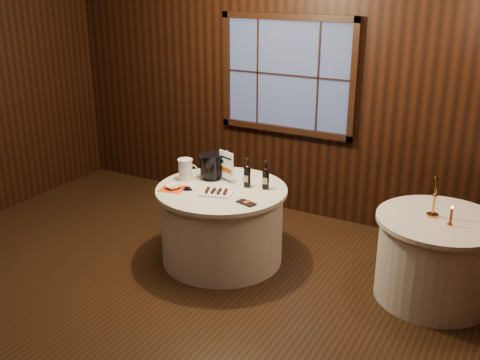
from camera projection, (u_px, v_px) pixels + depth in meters
The scene contains 16 objects.
ground at pixel (164, 306), 4.90m from camera, with size 6.00×6.00×0.00m, color black.
back_wall at pixel (288, 84), 6.39m from camera, with size 6.00×0.10×3.00m.
main_table at pixel (222, 224), 5.58m from camera, with size 1.28×1.28×0.77m.
side_table at pixel (435, 258), 4.91m from camera, with size 1.08×1.08×0.77m.
sign_stand at pixel (227, 171), 5.58m from camera, with size 0.19×0.15×0.33m.
port_bottle_left at pixel (247, 175), 5.44m from camera, with size 0.07×0.07×0.29m.
port_bottle_right at pixel (266, 177), 5.39m from camera, with size 0.07×0.07×0.28m.
ice_bucket at pixel (212, 166), 5.66m from camera, with size 0.25×0.25×0.26m.
chocolate_plate at pixel (216, 192), 5.30m from camera, with size 0.35×0.28×0.04m.
chocolate_box at pixel (246, 203), 5.08m from camera, with size 0.18×0.09×0.02m, color black.
grape_bunch at pixel (187, 189), 5.38m from camera, with size 0.15×0.07×0.03m.
glass_pitcher at pixel (186, 169), 5.63m from camera, with size 0.20×0.15×0.22m.
orange_napkin at pixel (173, 189), 5.43m from camera, with size 0.24×0.24×0.00m, color #F44614.
cracker_bowl at pixel (173, 187), 5.42m from camera, with size 0.15×0.15×0.04m, color white.
brass_candlestick at pixel (434, 202), 4.78m from camera, with size 0.10×0.10×0.37m.
red_candle at pixel (451, 218), 4.62m from camera, with size 0.05×0.05×0.17m.
Camera 1 is at (2.64, -3.34, 2.74)m, focal length 42.00 mm.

